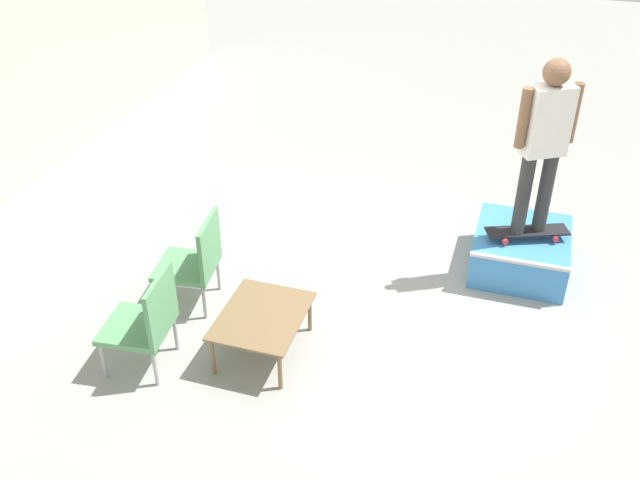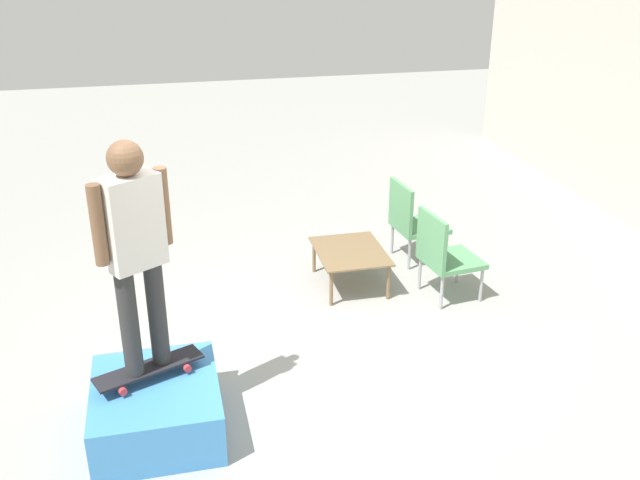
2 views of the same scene
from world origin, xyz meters
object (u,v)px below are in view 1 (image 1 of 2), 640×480
Objects in this scene: skate_ramp_box at (520,251)px; patio_chair_right at (196,259)px; coffee_table at (262,319)px; patio_chair_left at (147,319)px; skateboard_on_ramp at (527,231)px; person_skater at (545,135)px.

skate_ramp_box is 3.15m from patio_chair_right.
patio_chair_left reaches higher than coffee_table.
skateboard_on_ramp is at bearing -47.52° from coffee_table.
coffee_table is at bearing -168.76° from person_skater.
patio_chair_left is at bearing -172.41° from person_skater.
skateboard_on_ramp is 0.99m from person_skater.
patio_chair_right reaches higher than skate_ramp_box.
skateboard_on_ramp is 3.13m from patio_chair_right.
skateboard_on_ramp is 0.89× the size of patio_chair_right.
patio_chair_right is at bearing -176.21° from skateboard_on_ramp.
coffee_table is 0.94m from patio_chair_right.
skate_ramp_box is at bearing 124.10° from patio_chair_left.
coffee_table is at bearing 134.14° from skate_ramp_box.
patio_chair_right is (-1.37, 2.81, -0.99)m from person_skater.
patio_chair_right is (-1.46, 2.78, 0.28)m from skate_ramp_box.
skate_ramp_box is 3.65m from patio_chair_left.
skate_ramp_box is 0.29m from skateboard_on_ramp.
coffee_table is at bearing 112.05° from patio_chair_left.
coffee_table is (-1.83, 2.00, -1.13)m from person_skater.
skate_ramp_box is 1.29× the size of skateboard_on_ramp.
person_skater is (-0.08, -0.03, 1.27)m from skate_ramp_box.
person_skater is 3.74m from patio_chair_left.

